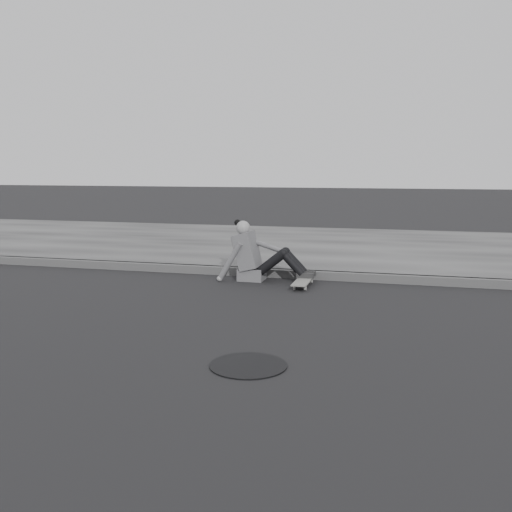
# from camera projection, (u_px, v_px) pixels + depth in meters

# --- Properties ---
(ground) EXTENTS (80.00, 80.00, 0.00)m
(ground) POSITION_uv_depth(u_px,v_px,m) (203.00, 321.00, 6.08)
(ground) COLOR black
(ground) RESTS_ON ground
(curb) EXTENTS (24.00, 0.16, 0.12)m
(curb) POSITION_uv_depth(u_px,v_px,m) (262.00, 272.00, 8.54)
(curb) COLOR #434343
(curb) RESTS_ON ground
(sidewalk) EXTENTS (24.00, 6.00, 0.12)m
(sidewalk) POSITION_uv_depth(u_px,v_px,m) (299.00, 246.00, 11.42)
(sidewalk) COLOR #3D3D3D
(sidewalk) RESTS_ON ground
(manhole) EXTENTS (0.64, 0.64, 0.01)m
(manhole) POSITION_uv_depth(u_px,v_px,m) (248.00, 365.00, 4.69)
(manhole) COLOR black
(manhole) RESTS_ON ground
(skateboard) EXTENTS (0.20, 0.78, 0.09)m
(skateboard) POSITION_uv_depth(u_px,v_px,m) (303.00, 281.00, 7.82)
(skateboard) COLOR gray
(skateboard) RESTS_ON ground
(seated_woman) EXTENTS (1.38, 0.46, 0.88)m
(seated_woman) POSITION_uv_depth(u_px,v_px,m) (256.00, 256.00, 8.20)
(seated_woman) COLOR #535355
(seated_woman) RESTS_ON ground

